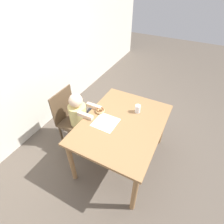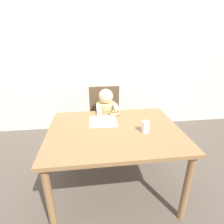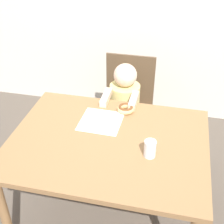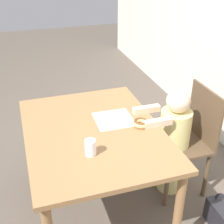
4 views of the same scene
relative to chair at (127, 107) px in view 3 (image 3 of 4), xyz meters
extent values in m
plane|color=brown|center=(0.02, -0.80, -0.49)|extent=(12.00, 12.00, 0.00)
cube|color=olive|center=(0.02, -0.80, 0.24)|extent=(1.26, 0.96, 0.03)
cylinder|color=olive|center=(-0.55, -1.23, -0.13)|extent=(0.06, 0.06, 0.71)
cylinder|color=olive|center=(-0.55, -0.38, -0.13)|extent=(0.06, 0.06, 0.71)
cylinder|color=olive|center=(0.59, -0.38, -0.13)|extent=(0.06, 0.06, 0.71)
cube|color=brown|center=(0.00, -0.07, -0.03)|extent=(0.43, 0.43, 0.03)
cube|color=brown|center=(0.00, 0.14, 0.21)|extent=(0.43, 0.02, 0.46)
cylinder|color=brown|center=(-0.18, -0.25, -0.26)|extent=(0.04, 0.04, 0.44)
cylinder|color=brown|center=(0.18, -0.25, -0.26)|extent=(0.04, 0.04, 0.44)
cylinder|color=brown|center=(-0.18, 0.11, -0.26)|extent=(0.04, 0.04, 0.44)
cylinder|color=brown|center=(0.18, 0.11, -0.26)|extent=(0.04, 0.04, 0.44)
cylinder|color=#E0D17F|center=(0.00, -0.12, -0.25)|extent=(0.21, 0.21, 0.47)
cylinder|color=#E0D17F|center=(0.00, -0.12, 0.13)|extent=(0.25, 0.25, 0.30)
sphere|color=beige|center=(0.00, -0.12, 0.38)|extent=(0.19, 0.19, 0.19)
cube|color=beige|center=(-0.11, -0.34, 0.29)|extent=(0.05, 0.22, 0.05)
cube|color=beige|center=(0.11, -0.34, 0.29)|extent=(0.05, 0.22, 0.05)
torus|color=#DBB270|center=(0.07, -0.46, 0.28)|extent=(0.12, 0.12, 0.04)
torus|color=brown|center=(0.07, -0.46, 0.29)|extent=(0.11, 0.11, 0.02)
cube|color=white|center=(-0.08, -0.62, 0.26)|extent=(0.29, 0.29, 0.00)
cube|color=#232328|center=(0.52, 0.05, -0.39)|extent=(0.26, 0.14, 0.20)
torus|color=#232328|center=(0.52, 0.05, -0.29)|extent=(0.21, 0.02, 0.21)
cylinder|color=white|center=(0.30, -0.89, 0.31)|extent=(0.07, 0.07, 0.11)
camera|label=1|loc=(-1.42, -1.41, 1.76)|focal=28.00mm
camera|label=2|loc=(-0.19, -2.27, 1.06)|focal=28.00mm
camera|label=3|loc=(0.39, -2.31, 1.52)|focal=50.00mm
camera|label=4|loc=(1.86, -1.25, 1.46)|focal=50.00mm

